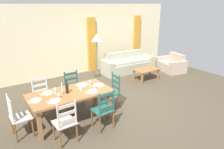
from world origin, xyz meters
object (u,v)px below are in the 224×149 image
object	(u,v)px
dining_chair_far_left	(42,96)
dining_chair_head_east	(112,91)
dining_chair_far_right	(73,88)
dining_chair_head_west	(18,117)
dining_table	(70,96)
wine_glass_far_left	(55,89)
standing_lamp	(97,40)
wine_glass_near_left	(59,93)
coffee_cup_primary	(81,89)
couch	(128,64)
wine_bottle	(67,88)
coffee_table	(146,71)
armchair_upholstered	(172,65)
dining_chair_near_left	(65,122)
dining_chair_near_right	(104,110)
wine_glass_near_right	(95,85)
wine_glass_far_right	(90,81)

from	to	relation	value
dining_chair_far_left	dining_chair_head_east	distance (m)	1.81
dining_chair_far_right	dining_chair_head_west	xyz separation A→B (m)	(-1.58, -0.76, 0.00)
dining_table	dining_chair_far_left	bearing A→B (deg)	119.41
dining_table	dining_chair_far_right	xyz separation A→B (m)	(0.41, 0.79, -0.19)
wine_glass_far_left	standing_lamp	world-z (taller)	standing_lamp
wine_glass_near_left	standing_lamp	xyz separation A→B (m)	(2.52, 2.69, 0.55)
coffee_cup_primary	couch	distance (m)	4.10
wine_bottle	coffee_table	size ratio (longest dim) A/B	0.35
dining_chair_far_right	dining_chair_head_east	size ratio (longest dim) A/B	1.00
coffee_cup_primary	armchair_upholstered	bearing A→B (deg)	16.11
dining_chair_near_left	couch	bearing A→B (deg)	37.75
dining_chair_near_right	coffee_table	xyz separation A→B (m)	(3.01, 1.85, -0.12)
dining_chair_far_right	dining_chair_head_west	distance (m)	1.75
wine_glass_far_left	dining_chair_head_east	bearing A→B (deg)	-4.90
wine_glass_far_left	armchair_upholstered	world-z (taller)	wine_glass_far_left
dining_chair_near_right	coffee_cup_primary	xyz separation A→B (m)	(-0.21, 0.67, 0.32)
couch	standing_lamp	size ratio (longest dim) A/B	1.41
dining_table	wine_bottle	size ratio (longest dim) A/B	6.01
dining_chair_near_left	wine_bottle	distance (m)	0.90
dining_chair_near_left	wine_glass_near_left	distance (m)	0.70
dining_chair_near_left	couch	world-z (taller)	dining_chair_near_left
coffee_cup_primary	dining_table	bearing A→B (deg)	170.29
dining_chair_far_left	coffee_table	bearing A→B (deg)	5.03
dining_chair_near_left	dining_chair_far_right	distance (m)	1.73
wine_glass_near_left	standing_lamp	distance (m)	3.72
dining_chair_far_left	dining_chair_far_right	distance (m)	0.85
dining_chair_far_left	couch	world-z (taller)	dining_chair_far_left
dining_chair_near_right	dining_chair_far_right	bearing A→B (deg)	92.26
dining_chair_head_west	standing_lamp	bearing A→B (deg)	36.77
dining_chair_head_east	standing_lamp	xyz separation A→B (m)	(1.00, 2.51, 0.93)
dining_table	wine_glass_near_left	size ratio (longest dim) A/B	11.80
dining_chair_far_right	dining_chair_head_east	world-z (taller)	same
wine_glass_near_left	coffee_table	bearing A→B (deg)	18.73
dining_chair_head_east	coffee_cup_primary	world-z (taller)	dining_chair_head_east
dining_table	coffee_cup_primary	world-z (taller)	coffee_cup_primary
dining_chair_head_east	coffee_table	size ratio (longest dim) A/B	1.07
dining_chair_near_right	wine_bottle	size ratio (longest dim) A/B	3.04
wine_glass_near_left	wine_glass_near_right	bearing A→B (deg)	0.99
dining_table	coffee_cup_primary	distance (m)	0.29
wine_glass_near_right	dining_chair_far_right	bearing A→B (deg)	100.52
wine_bottle	wine_glass_near_left	bearing A→B (deg)	-148.68
dining_chair_near_left	dining_chair_far_left	distance (m)	1.52
couch	armchair_upholstered	size ratio (longest dim) A/B	1.79
dining_chair_far_left	wine_glass_far_right	world-z (taller)	dining_chair_far_left
dining_chair_head_east	dining_chair_far_left	bearing A→B (deg)	154.98
standing_lamp	dining_table	bearing A→B (deg)	-130.85
wine_glass_near_left	coffee_cup_primary	xyz separation A→B (m)	(0.59, 0.11, -0.07)
dining_chair_far_left	dining_chair_head_west	xyz separation A→B (m)	(-0.72, -0.76, 0.00)
dining_chair_head_west	wine_glass_far_right	distance (m)	1.81
wine_glass_near_left	dining_chair_far_left	bearing A→B (deg)	97.08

